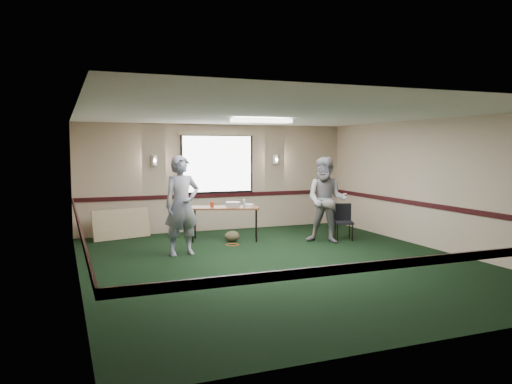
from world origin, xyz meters
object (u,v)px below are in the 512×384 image
object	(u,v)px
folding_table	(225,209)
person_right	(327,200)
projector	(233,204)
person_left	(182,206)
conference_chair	(343,219)

from	to	relation	value
folding_table	person_right	xyz separation A→B (m)	(2.02, -1.06, 0.24)
projector	person_left	size ratio (longest dim) A/B	0.16
folding_table	person_left	world-z (taller)	person_left
projector	person_right	world-z (taller)	person_right
folding_table	projector	size ratio (longest dim) A/B	5.33
conference_chair	person_left	world-z (taller)	person_left
projector	conference_chair	xyz separation A→B (m)	(2.39, -0.86, -0.34)
projector	person_left	distance (m)	1.87
person_left	projector	bearing A→B (deg)	30.19
projector	conference_chair	bearing A→B (deg)	-2.75
projector	person_left	world-z (taller)	person_left
conference_chair	folding_table	bearing A→B (deg)	-177.01
conference_chair	projector	bearing A→B (deg)	-178.43
person_right	conference_chair	bearing A→B (deg)	59.71
person_left	conference_chair	bearing A→B (deg)	-3.95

